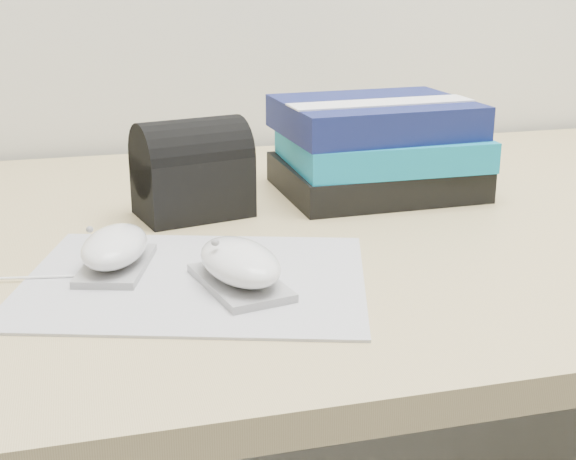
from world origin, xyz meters
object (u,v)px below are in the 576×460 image
object	(u,v)px
mouse_rear	(115,250)
pouch	(192,169)
desk	(300,374)
book_stack	(377,147)
mouse_front	(240,265)

from	to	relation	value
mouse_rear	pouch	distance (m)	0.19
desk	mouse_rear	world-z (taller)	mouse_rear
desk	mouse_rear	bearing A→B (deg)	-143.74
book_stack	mouse_rear	bearing A→B (deg)	-149.01
mouse_rear	mouse_front	world-z (taller)	mouse_front
mouse_rear	pouch	size ratio (longest dim) A/B	0.85
desk	pouch	xyz separation A→B (m)	(-0.13, -0.01, 0.29)
desk	pouch	distance (m)	0.32
desk	pouch	size ratio (longest dim) A/B	11.36
mouse_rear	desk	bearing A→B (deg)	36.26
mouse_rear	pouch	bearing A→B (deg)	58.81
mouse_rear	book_stack	size ratio (longest dim) A/B	0.48
mouse_rear	pouch	world-z (taller)	pouch
mouse_front	book_stack	bearing A→B (deg)	49.84
desk	book_stack	distance (m)	0.32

